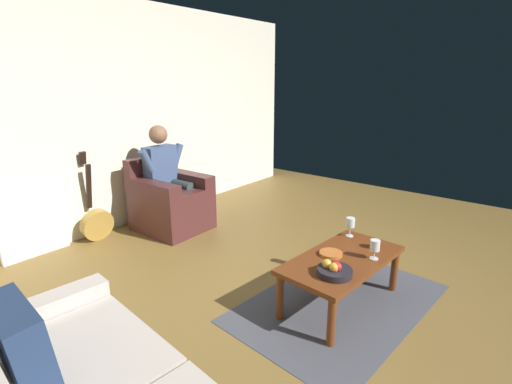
# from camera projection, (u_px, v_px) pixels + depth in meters

# --- Properties ---
(ground_plane) EXTENTS (7.08, 7.08, 0.00)m
(ground_plane) POSITION_uv_depth(u_px,v_px,m) (346.00, 298.00, 3.20)
(ground_plane) COLOR brown
(wall_back) EXTENTS (6.05, 0.06, 2.67)m
(wall_back) POSITION_uv_depth(u_px,v_px,m) (126.00, 117.00, 4.59)
(wall_back) COLOR silver
(wall_back) RESTS_ON ground
(rug) EXTENTS (1.88, 1.31, 0.01)m
(rug) POSITION_uv_depth(u_px,v_px,m) (339.00, 303.00, 3.13)
(rug) COLOR #43454D
(rug) RESTS_ON ground
(armchair) EXTENTS (0.74, 0.81, 0.87)m
(armchair) POSITION_uv_depth(u_px,v_px,m) (170.00, 202.00, 4.62)
(armchair) COLOR #482322
(armchair) RESTS_ON ground
(person_seated) EXTENTS (0.65, 0.55, 1.26)m
(person_seated) POSITION_uv_depth(u_px,v_px,m) (167.00, 174.00, 4.53)
(person_seated) COLOR #3C5078
(person_seated) RESTS_ON ground
(coffee_table) EXTENTS (1.13, 0.65, 0.41)m
(coffee_table) POSITION_uv_depth(u_px,v_px,m) (342.00, 264.00, 3.03)
(coffee_table) COLOR #622F14
(coffee_table) RESTS_ON ground
(guitar) EXTENTS (0.37, 0.24, 1.02)m
(guitar) POSITION_uv_depth(u_px,v_px,m) (97.00, 221.00, 4.31)
(guitar) COLOR #AA8338
(guitar) RESTS_ON ground
(radiator) EXTENTS (0.66, 0.06, 0.63)m
(radiator) POSITION_uv_depth(u_px,v_px,m) (33.00, 227.00, 3.90)
(radiator) COLOR white
(radiator) RESTS_ON ground
(wine_glass_near) EXTENTS (0.08, 0.08, 0.16)m
(wine_glass_near) POSITION_uv_depth(u_px,v_px,m) (375.00, 247.00, 2.97)
(wine_glass_near) COLOR silver
(wine_glass_near) RESTS_ON coffee_table
(wine_glass_far) EXTENTS (0.08, 0.08, 0.17)m
(wine_glass_far) POSITION_uv_depth(u_px,v_px,m) (350.00, 224.00, 3.39)
(wine_glass_far) COLOR silver
(wine_glass_far) RESTS_ON coffee_table
(fruit_bowl) EXTENTS (0.26, 0.26, 0.11)m
(fruit_bowl) POSITION_uv_depth(u_px,v_px,m) (334.00, 270.00, 2.74)
(fruit_bowl) COLOR black
(fruit_bowl) RESTS_ON coffee_table
(decorative_dish) EXTENTS (0.18, 0.18, 0.02)m
(decorative_dish) POSITION_uv_depth(u_px,v_px,m) (331.00, 254.00, 3.06)
(decorative_dish) COLOR #BB652D
(decorative_dish) RESTS_ON coffee_table
(candle_jar) EXTENTS (0.08, 0.08, 0.07)m
(candle_jar) POSITION_uv_depth(u_px,v_px,m) (375.00, 244.00, 3.18)
(candle_jar) COLOR #A95311
(candle_jar) RESTS_ON coffee_table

